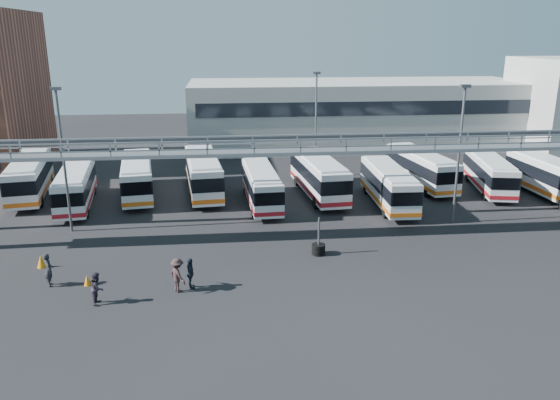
{
  "coord_description": "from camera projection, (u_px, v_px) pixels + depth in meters",
  "views": [
    {
      "loc": [
        -4.88,
        -30.24,
        13.46
      ],
      "look_at": [
        -1.15,
        6.0,
        2.48
      ],
      "focal_mm": 35.0,
      "sensor_mm": 36.0,
      "label": 1
    }
  ],
  "objects": [
    {
      "name": "gantry",
      "position": [
        297.0,
        158.0,
        37.17
      ],
      "size": [
        51.4,
        5.15,
        7.1
      ],
      "color": "gray",
      "rests_on": "ground"
    },
    {
      "name": "cone_right",
      "position": [
        41.0,
        261.0,
        32.96
      ],
      "size": [
        0.64,
        0.64,
        0.8
      ],
      "primitive_type": "cone",
      "rotation": [
        0.0,
        0.0,
        -0.34
      ],
      "color": "orange",
      "rests_on": "ground"
    },
    {
      "name": "bus_4",
      "position": [
        261.0,
        185.0,
        44.87
      ],
      "size": [
        2.85,
        10.11,
        3.04
      ],
      "rotation": [
        0.0,
        0.0,
        0.05
      ],
      "color": "silver",
      "rests_on": "ground"
    },
    {
      "name": "bus_8",
      "position": [
        489.0,
        172.0,
        49.02
      ],
      "size": [
        4.32,
        10.38,
        3.07
      ],
      "rotation": [
        0.0,
        0.0,
        -0.2
      ],
      "color": "silver",
      "rests_on": "ground"
    },
    {
      "name": "pedestrian_d",
      "position": [
        190.0,
        273.0,
        30.09
      ],
      "size": [
        0.46,
        1.05,
        1.78
      ],
      "primitive_type": "imported",
      "rotation": [
        0.0,
        0.0,
        1.59
      ],
      "color": "black",
      "rests_on": "ground"
    },
    {
      "name": "light_pole_back",
      "position": [
        316.0,
        119.0,
        52.85
      ],
      "size": [
        0.7,
        0.35,
        10.21
      ],
      "color": "#4C4F54",
      "rests_on": "ground"
    },
    {
      "name": "bus_9",
      "position": [
        552.0,
        178.0,
        46.65
      ],
      "size": [
        2.88,
        11.0,
        3.32
      ],
      "rotation": [
        0.0,
        0.0,
        0.03
      ],
      "color": "silver",
      "rests_on": "ground"
    },
    {
      "name": "bus_2",
      "position": [
        137.0,
        176.0,
        47.34
      ],
      "size": [
        3.93,
        10.92,
        3.24
      ],
      "rotation": [
        0.0,
        0.0,
        0.14
      ],
      "color": "silver",
      "rests_on": "ground"
    },
    {
      "name": "bus_5",
      "position": [
        319.0,
        175.0,
        47.36
      ],
      "size": [
        3.58,
        11.39,
        3.4
      ],
      "rotation": [
        0.0,
        0.0,
        0.09
      ],
      "color": "silver",
      "rests_on": "ground"
    },
    {
      "name": "pedestrian_a",
      "position": [
        49.0,
        270.0,
        30.38
      ],
      "size": [
        0.68,
        0.82,
        1.93
      ],
      "primitive_type": "imported",
      "rotation": [
        0.0,
        0.0,
        1.94
      ],
      "color": "black",
      "rests_on": "ground"
    },
    {
      "name": "bus_3",
      "position": [
        203.0,
        173.0,
        48.06
      ],
      "size": [
        3.78,
        11.52,
        3.43
      ],
      "rotation": [
        0.0,
        0.0,
        0.1
      ],
      "color": "silver",
      "rests_on": "ground"
    },
    {
      "name": "pedestrian_b",
      "position": [
        97.0,
        288.0,
        28.4
      ],
      "size": [
        0.68,
        0.86,
        1.74
      ],
      "primitive_type": "imported",
      "rotation": [
        0.0,
        0.0,
        1.55
      ],
      "color": "#28212F",
      "rests_on": "ground"
    },
    {
      "name": "bus_1",
      "position": [
        76.0,
        186.0,
        44.47
      ],
      "size": [
        3.71,
        10.47,
        3.11
      ],
      "rotation": [
        0.0,
        0.0,
        0.13
      ],
      "color": "silver",
      "rests_on": "ground"
    },
    {
      "name": "light_pole_left",
      "position": [
        63.0,
        153.0,
        37.56
      ],
      "size": [
        0.7,
        0.35,
        10.21
      ],
      "color": "#4C4F54",
      "rests_on": "ground"
    },
    {
      "name": "pedestrian_c",
      "position": [
        178.0,
        275.0,
        29.69
      ],
      "size": [
        1.31,
        1.43,
        1.93
      ],
      "primitive_type": "imported",
      "rotation": [
        0.0,
        0.0,
        2.19
      ],
      "color": "#312021",
      "rests_on": "ground"
    },
    {
      "name": "light_pole_mid",
      "position": [
        460.0,
        148.0,
        39.35
      ],
      "size": [
        0.7,
        0.35,
        10.21
      ],
      "color": "#4C4F54",
      "rests_on": "ground"
    },
    {
      "name": "warehouse",
      "position": [
        357.0,
        113.0,
        69.37
      ],
      "size": [
        42.0,
        14.0,
        8.0
      ],
      "primitive_type": "cube",
      "color": "#9E9E99",
      "rests_on": "ground"
    },
    {
      "name": "bus_6",
      "position": [
        388.0,
        184.0,
        44.81
      ],
      "size": [
        2.76,
        10.52,
        3.17
      ],
      "rotation": [
        0.0,
        0.0,
        -0.03
      ],
      "color": "silver",
      "rests_on": "ground"
    },
    {
      "name": "bus_7",
      "position": [
        421.0,
        167.0,
        50.47
      ],
      "size": [
        3.68,
        10.84,
        3.23
      ],
      "rotation": [
        0.0,
        0.0,
        0.12
      ],
      "color": "silver",
      "rests_on": "ground"
    },
    {
      "name": "cone_left",
      "position": [
        87.0,
        280.0,
        30.62
      ],
      "size": [
        0.45,
        0.45,
        0.62
      ],
      "primitive_type": "cone",
      "rotation": [
        0.0,
        0.0,
        0.19
      ],
      "color": "orange",
      "rests_on": "ground"
    },
    {
      "name": "bus_0",
      "position": [
        30.0,
        176.0,
        47.08
      ],
      "size": [
        4.49,
        11.41,
        3.38
      ],
      "rotation": [
        0.0,
        0.0,
        0.18
      ],
      "color": "silver",
      "rests_on": "ground"
    },
    {
      "name": "ground",
      "position": [
        309.0,
        267.0,
        33.16
      ],
      "size": [
        140.0,
        140.0,
        0.0
      ],
      "primitive_type": "plane",
      "color": "black",
      "rests_on": "ground"
    },
    {
      "name": "tire_stack",
      "position": [
        318.0,
        248.0,
        34.92
      ],
      "size": [
        0.87,
        0.87,
        2.49
      ],
      "color": "black",
      "rests_on": "ground"
    }
  ]
}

